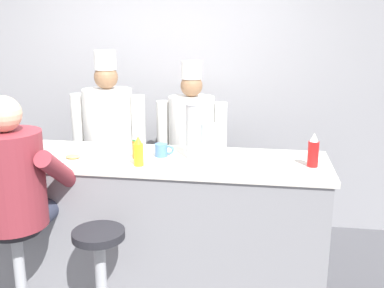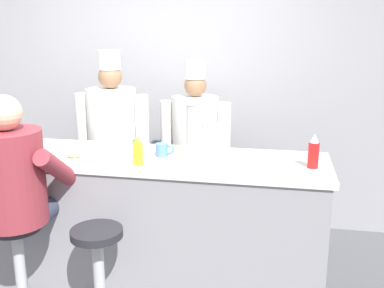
% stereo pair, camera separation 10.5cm
% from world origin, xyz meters
% --- Properties ---
extents(wall_back, '(10.00, 0.06, 2.70)m').
position_xyz_m(wall_back, '(0.00, 1.69, 1.35)').
color(wall_back, '#99999E').
rests_on(wall_back, ground_plane).
extents(diner_counter, '(2.93, 0.73, 1.03)m').
position_xyz_m(diner_counter, '(0.00, 0.36, 0.52)').
color(diner_counter, gray).
rests_on(diner_counter, ground_plane).
extents(ketchup_bottle_red, '(0.07, 0.07, 0.23)m').
position_xyz_m(ketchup_bottle_red, '(1.33, 0.32, 1.14)').
color(ketchup_bottle_red, red).
rests_on(ketchup_bottle_red, diner_counter).
extents(mustard_bottle_yellow, '(0.07, 0.07, 0.21)m').
position_xyz_m(mustard_bottle_yellow, '(0.16, 0.15, 1.12)').
color(mustard_bottle_yellow, yellow).
rests_on(mustard_bottle_yellow, diner_counter).
extents(hot_sauce_bottle_orange, '(0.03, 0.03, 0.13)m').
position_xyz_m(hot_sauce_bottle_orange, '(0.09, 0.31, 1.09)').
color(hot_sauce_bottle_orange, orange).
rests_on(hot_sauce_bottle_orange, diner_counter).
extents(water_pitcher_clear, '(0.14, 0.12, 0.22)m').
position_xyz_m(water_pitcher_clear, '(0.59, 0.57, 1.14)').
color(water_pitcher_clear, silver).
rests_on(water_pitcher_clear, diner_counter).
extents(breakfast_plate, '(0.24, 0.24, 0.05)m').
position_xyz_m(breakfast_plate, '(-0.32, 0.19, 1.04)').
color(breakfast_plate, white).
rests_on(breakfast_plate, diner_counter).
extents(cereal_bowl, '(0.16, 0.16, 0.06)m').
position_xyz_m(cereal_bowl, '(-0.80, 0.08, 1.06)').
color(cereal_bowl, '#4C7FB7').
rests_on(cereal_bowl, diner_counter).
extents(coffee_mug_blue, '(0.14, 0.09, 0.09)m').
position_xyz_m(coffee_mug_blue, '(0.27, 0.40, 1.08)').
color(coffee_mug_blue, '#4C7AB2').
rests_on(coffee_mug_blue, diner_counter).
extents(cup_stack_steel, '(0.11, 0.11, 0.40)m').
position_xyz_m(cup_stack_steel, '(0.50, 0.39, 1.23)').
color(cup_stack_steel, '#B7BABF').
rests_on(cup_stack_steel, diner_counter).
extents(diner_seated_maroon, '(0.65, 0.65, 1.55)m').
position_xyz_m(diner_seated_maroon, '(-0.56, -0.19, 0.98)').
color(diner_seated_maroon, '#B2B5BA').
rests_on(diner_seated_maroon, ground_plane).
extents(empty_stool_round, '(0.33, 0.33, 0.71)m').
position_xyz_m(empty_stool_round, '(0.00, -0.23, 0.48)').
color(empty_stool_round, '#B2B5BA').
rests_on(empty_stool_round, ground_plane).
extents(cook_in_whites_near, '(0.68, 0.44, 1.75)m').
position_xyz_m(cook_in_whites_near, '(-0.38, 1.10, 0.96)').
color(cook_in_whites_near, '#232328').
rests_on(cook_in_whites_near, ground_plane).
extents(cook_in_whites_far, '(0.65, 0.41, 1.66)m').
position_xyz_m(cook_in_whites_far, '(0.35, 1.27, 0.91)').
color(cook_in_whites_far, '#232328').
rests_on(cook_in_whites_far, ground_plane).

